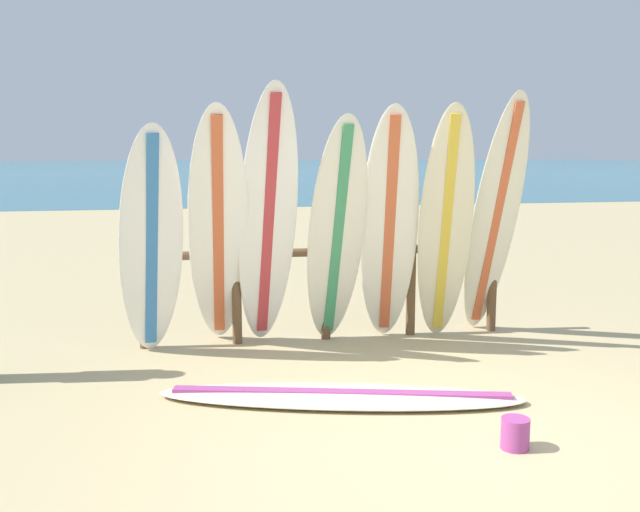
{
  "coord_description": "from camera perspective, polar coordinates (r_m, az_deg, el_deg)",
  "views": [
    {
      "loc": [
        -1.67,
        -3.77,
        1.83
      ],
      "look_at": [
        -0.37,
        3.07,
        0.77
      ],
      "focal_mm": 39.8,
      "sensor_mm": 36.0,
      "label": 1
    }
  ],
  "objects": [
    {
      "name": "surfboard_rack",
      "position": [
        6.77,
        0.48,
        -1.55
      ],
      "size": [
        3.51,
        0.09,
        1.0
      ],
      "color": "brown",
      "rests_on": "ground"
    },
    {
      "name": "surfboard_leaning_far_left",
      "position": [
        6.26,
        -13.42,
        1.04
      ],
      "size": [
        0.67,
        0.72,
        2.04
      ],
      "color": "white",
      "rests_on": "ground"
    },
    {
      "name": "surfboard_leaning_far_right",
      "position": [
        6.95,
        13.9,
        3.01
      ],
      "size": [
        0.48,
        0.91,
        2.34
      ],
      "color": "silver",
      "rests_on": "ground"
    },
    {
      "name": "surfboard_lying_on_sand",
      "position": [
        5.28,
        1.67,
        -11.19
      ],
      "size": [
        2.75,
        1.21,
        0.08
      ],
      "color": "beige",
      "rests_on": "ground"
    },
    {
      "name": "surfboard_leaning_center_left",
      "position": [
        6.34,
        -4.22,
        2.93
      ],
      "size": [
        0.6,
        0.9,
        2.39
      ],
      "color": "white",
      "rests_on": "ground"
    },
    {
      "name": "surfboard_leaning_left",
      "position": [
        6.33,
        -8.19,
        2.01
      ],
      "size": [
        0.56,
        1.11,
        2.2
      ],
      "color": "white",
      "rests_on": "ground"
    },
    {
      "name": "sand_bucket",
      "position": [
        4.64,
        15.42,
        -13.59
      ],
      "size": [
        0.17,
        0.17,
        0.19
      ],
      "primitive_type": "cylinder",
      "color": "#A53F8C",
      "rests_on": "ground"
    },
    {
      "name": "small_boat_offshore",
      "position": [
        38.04,
        2.38,
        6.34
      ],
      "size": [
        2.43,
        2.37,
        0.71
      ],
      "color": "#B22D28",
      "rests_on": "ocean_water"
    },
    {
      "name": "surfboard_leaning_right",
      "position": [
        6.59,
        10.05,
        2.31
      ],
      "size": [
        0.64,
        0.89,
        2.22
      ],
      "color": "beige",
      "rests_on": "ground"
    },
    {
      "name": "surfboard_leaning_center",
      "position": [
        6.43,
        1.36,
        1.86
      ],
      "size": [
        0.59,
        0.78,
        2.13
      ],
      "color": "silver",
      "rests_on": "ground"
    },
    {
      "name": "surfboard_leaning_center_right",
      "position": [
        6.57,
        5.58,
        2.36
      ],
      "size": [
        0.64,
        0.78,
        2.22
      ],
      "color": "white",
      "rests_on": "ground"
    },
    {
      "name": "ground_plane",
      "position": [
        4.51,
        12.47,
        -15.45
      ],
      "size": [
        120.0,
        120.0,
        0.0
      ],
      "primitive_type": "plane",
      "color": "tan"
    },
    {
      "name": "ocean_water",
      "position": [
        61.82,
        -9.3,
        6.92
      ],
      "size": [
        120.0,
        80.0,
        0.01
      ],
      "primitive_type": "cube",
      "color": "teal",
      "rests_on": "ground"
    }
  ]
}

